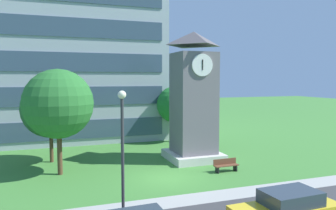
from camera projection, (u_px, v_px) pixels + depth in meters
ground_plane at (167, 178)px, 21.08m from camera, size 160.00×160.00×0.00m
kerb_strip at (192, 199)px, 17.39m from camera, size 120.00×1.60×0.01m
office_building at (65, 22)px, 36.51m from camera, size 19.82×14.28×25.60m
clock_tower at (194, 103)px, 25.64m from camera, size 4.05×4.05×10.09m
park_bench at (226, 165)px, 22.53m from camera, size 1.82×0.55×0.88m
street_lamp at (122, 142)px, 14.11m from camera, size 0.36×0.36×5.93m
tree_near_tower at (58, 104)px, 21.52m from camera, size 4.63×4.63×7.10m
tree_streetside at (175, 105)px, 33.00m from camera, size 3.69×3.69×5.69m
tree_by_building at (50, 109)px, 24.82m from camera, size 4.38×4.38×6.33m
parked_car_yellow at (287, 210)px, 13.80m from camera, size 4.83×2.12×1.69m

